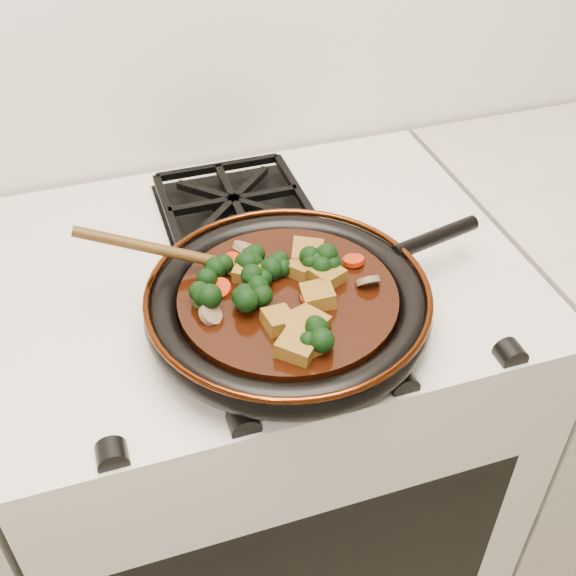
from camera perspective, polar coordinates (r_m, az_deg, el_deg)
name	(u,v)px	position (r m, az deg, el deg)	size (l,w,h in m)	color
stove	(265,450)	(1.39, -1.81, -12.71)	(0.76, 0.60, 0.90)	beige
burner_grate_front	(288,319)	(0.95, 0.03, -2.50)	(0.23, 0.23, 0.03)	black
burner_grate_back	(234,205)	(1.16, -4.28, 6.57)	(0.23, 0.23, 0.03)	black
skillet	(289,303)	(0.93, 0.10, -1.18)	(0.49, 0.37, 0.05)	black
braising_sauce	(288,300)	(0.92, 0.00, -0.98)	(0.28, 0.28, 0.02)	black
tofu_cube_0	(250,273)	(0.94, -3.00, 1.17)	(0.04, 0.03, 0.02)	brown
tofu_cube_1	(278,321)	(0.87, -0.77, -2.59)	(0.04, 0.03, 0.02)	brown
tofu_cube_2	(311,341)	(0.85, 1.86, -4.21)	(0.04, 0.04, 0.02)	brown
tofu_cube_3	(326,276)	(0.93, 3.03, 0.97)	(0.04, 0.04, 0.02)	brown
tofu_cube_4	(297,347)	(0.84, 0.74, -4.66)	(0.04, 0.04, 0.02)	brown
tofu_cube_5	(302,326)	(0.86, 1.11, -3.00)	(0.04, 0.04, 0.02)	brown
tofu_cube_6	(303,268)	(0.95, 1.17, 1.57)	(0.04, 0.03, 0.02)	brown
tofu_cube_7	(312,325)	(0.87, 1.88, -2.92)	(0.04, 0.03, 0.02)	brown
tofu_cube_8	(307,254)	(0.97, 1.52, 2.69)	(0.04, 0.04, 0.02)	brown
tofu_cube_9	(318,296)	(0.90, 2.39, -0.63)	(0.04, 0.04, 0.02)	brown
broccoli_floret_0	(259,281)	(0.92, -2.32, 0.54)	(0.06, 0.06, 0.05)	black
broccoli_floret_1	(216,274)	(0.94, -5.71, 1.11)	(0.06, 0.06, 0.05)	black
broccoli_floret_2	(252,300)	(0.89, -2.89, -0.98)	(0.06, 0.06, 0.05)	black
broccoli_floret_3	(310,339)	(0.84, 1.75, -4.03)	(0.06, 0.06, 0.06)	black
broccoli_floret_4	(318,265)	(0.94, 2.42, 1.80)	(0.06, 0.06, 0.06)	black
broccoli_floret_5	(322,264)	(0.95, 2.68, 1.90)	(0.06, 0.06, 0.05)	black
broccoli_floret_6	(246,263)	(0.95, -3.34, 1.98)	(0.06, 0.06, 0.05)	black
broccoli_floret_7	(253,300)	(0.89, -2.79, -0.94)	(0.06, 0.06, 0.05)	black
broccoli_floret_8	(198,300)	(0.90, -7.14, -0.98)	(0.06, 0.06, 0.05)	black
broccoli_floret_9	(273,266)	(0.95, -1.18, 1.76)	(0.06, 0.06, 0.05)	black
carrot_coin_0	(313,297)	(0.91, 1.95, -0.71)	(0.03, 0.03, 0.01)	#A92004
carrot_coin_1	(220,289)	(0.92, -5.41, -0.07)	(0.03, 0.03, 0.01)	#A92004
carrot_coin_2	(244,274)	(0.94, -3.53, 1.13)	(0.03, 0.03, 0.01)	#A92004
carrot_coin_3	(354,261)	(0.97, 5.21, 2.17)	(0.03, 0.03, 0.01)	#A92004
carrot_coin_4	(231,261)	(0.97, -4.49, 2.16)	(0.03, 0.03, 0.01)	#A92004
mushroom_slice_0	(368,281)	(0.93, 6.34, 0.52)	(0.03, 0.03, 0.01)	#7D5F48
mushroom_slice_1	(211,314)	(0.89, -6.13, -2.09)	(0.03, 0.03, 0.01)	#7D5F48
mushroom_slice_2	(246,248)	(0.98, -3.36, 3.16)	(0.04, 0.04, 0.01)	#7D5F48
wooden_spoon	(198,258)	(0.95, -7.09, 2.37)	(0.14, 0.07, 0.22)	#452B0E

